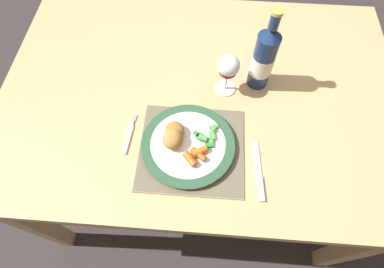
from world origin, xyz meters
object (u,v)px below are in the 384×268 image
Objects in this scene: table_knife at (259,176)px; wine_glass at (228,67)px; bottle at (264,58)px; dinner_plate at (188,145)px; fork at (129,137)px; dining_table at (200,105)px.

wine_glass reaches higher than table_knife.
dinner_plate is at bearing -128.77° from bottle.
bottle is (0.11, 0.04, 0.01)m from wine_glass.
wine_glass is (0.10, 0.23, 0.09)m from dinner_plate.
dinner_plate is 0.22m from table_knife.
wine_glass is 0.50× the size of bottle.
fork is 0.47m from bottle.
dinner_plate is 1.90× the size of wine_glass.
fork is (-0.18, 0.02, -0.01)m from dinner_plate.
dining_table is at bearing 43.18° from fork.
table_knife is (0.18, -0.29, 0.09)m from dining_table.
table_knife is (0.39, -0.10, 0.00)m from fork.
dinner_plate reaches higher than fork.
dinner_plate is 0.35m from bottle.
bottle is (0.19, 0.05, 0.20)m from dining_table.
wine_glass is at bearing 108.68° from table_knife.
bottle is at bearing 18.80° from wine_glass.
fork is at bearing 165.96° from table_knife.
dinner_plate is 0.18m from fork.
fork reaches higher than dining_table.
dining_table is 7.25× the size of table_knife.
wine_glass is (0.29, 0.20, 0.10)m from fork.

